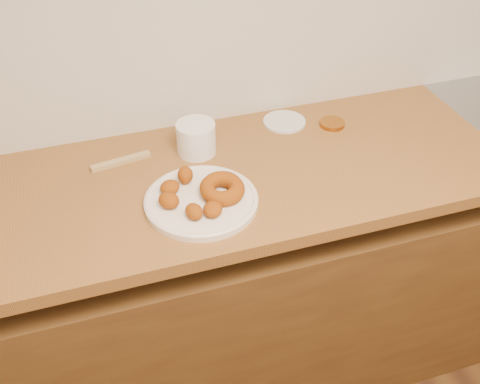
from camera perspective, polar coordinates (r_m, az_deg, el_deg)
name	(u,v)px	position (r m, az deg, el deg)	size (l,w,h in m)	color
base_cabinet	(314,273)	(2.01, 7.55, -8.18)	(3.60, 0.60, 0.77)	brown
butcher_block	(108,201)	(1.55, -13.27, -0.91)	(2.30, 0.62, 0.04)	olive
backsplash	(296,18)	(1.78, 5.76, 17.20)	(3.60, 0.02, 0.60)	beige
donut_plate	(201,201)	(1.47, -3.95, -0.94)	(0.30, 0.30, 0.02)	silver
ring_donut	(222,189)	(1.46, -1.84, 0.35)	(0.12, 0.12, 0.04)	#99470E
fried_dough_chunks	(185,196)	(1.45, -5.60, -0.38)	(0.17, 0.22, 0.05)	#99470E
plastic_tub	(196,138)	(1.64, -4.48, 5.47)	(0.11, 0.11, 0.10)	white
tub_lid	(284,122)	(1.81, 4.53, 7.13)	(0.14, 0.14, 0.01)	silver
brass_jar_lid	(332,123)	(1.81, 9.34, 6.88)	(0.08, 0.08, 0.01)	#A6651F
wooden_utensil	(121,161)	(1.65, -12.01, 3.07)	(0.18, 0.02, 0.01)	tan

